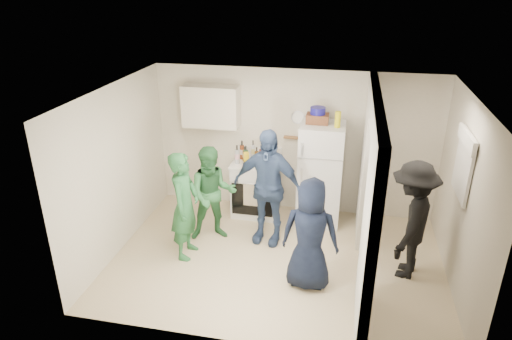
% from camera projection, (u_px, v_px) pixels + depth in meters
% --- Properties ---
extents(floor, '(4.80, 4.80, 0.00)m').
position_uv_depth(floor, '(277.00, 260.00, 6.75)').
color(floor, '#CCBB90').
rests_on(floor, ground).
extents(wall_back, '(4.80, 0.00, 4.80)m').
position_uv_depth(wall_back, '(294.00, 142.00, 7.78)').
color(wall_back, silver).
rests_on(wall_back, floor).
extents(wall_front, '(4.80, 0.00, 4.80)m').
position_uv_depth(wall_front, '(252.00, 252.00, 4.73)').
color(wall_front, silver).
rests_on(wall_front, floor).
extents(wall_left, '(0.00, 3.40, 3.40)m').
position_uv_depth(wall_left, '(117.00, 170.00, 6.70)').
color(wall_left, silver).
rests_on(wall_left, floor).
extents(wall_right, '(0.00, 3.40, 3.40)m').
position_uv_depth(wall_right, '(464.00, 200.00, 5.81)').
color(wall_right, silver).
rests_on(wall_right, floor).
extents(ceiling, '(4.80, 4.80, 0.00)m').
position_uv_depth(ceiling, '(280.00, 94.00, 5.76)').
color(ceiling, white).
rests_on(ceiling, wall_back).
extents(partition_pier_back, '(0.12, 1.20, 2.50)m').
position_uv_depth(partition_pier_back, '(367.00, 161.00, 7.02)').
color(partition_pier_back, silver).
rests_on(partition_pier_back, floor).
extents(partition_pier_front, '(0.12, 1.20, 2.50)m').
position_uv_depth(partition_pier_front, '(370.00, 235.00, 5.05)').
color(partition_pier_front, silver).
rests_on(partition_pier_front, floor).
extents(partition_header, '(0.12, 1.00, 0.40)m').
position_uv_depth(partition_header, '(376.00, 115.00, 5.61)').
color(partition_header, silver).
rests_on(partition_header, partition_pier_back).
extents(stove, '(0.81, 0.67, 0.96)m').
position_uv_depth(stove, '(256.00, 188.00, 7.90)').
color(stove, white).
rests_on(stove, floor).
extents(upper_cabinet, '(0.95, 0.34, 0.70)m').
position_uv_depth(upper_cabinet, '(211.00, 106.00, 7.64)').
color(upper_cabinet, silver).
rests_on(upper_cabinet, wall_back).
extents(fridge, '(0.71, 0.68, 1.71)m').
position_uv_depth(fridge, '(320.00, 174.00, 7.52)').
color(fridge, silver).
rests_on(fridge, floor).
extents(wicker_basket, '(0.35, 0.25, 0.15)m').
position_uv_depth(wicker_basket, '(317.00, 119.00, 7.22)').
color(wicker_basket, brown).
rests_on(wicker_basket, fridge).
extents(blue_bowl, '(0.24, 0.24, 0.11)m').
position_uv_depth(blue_bowl, '(318.00, 111.00, 7.16)').
color(blue_bowl, navy).
rests_on(blue_bowl, wicker_basket).
extents(yellow_cup_stack_top, '(0.09, 0.09, 0.25)m').
position_uv_depth(yellow_cup_stack_top, '(338.00, 119.00, 7.00)').
color(yellow_cup_stack_top, yellow).
rests_on(yellow_cup_stack_top, fridge).
extents(wall_clock, '(0.22, 0.02, 0.22)m').
position_uv_depth(wall_clock, '(298.00, 117.00, 7.58)').
color(wall_clock, white).
rests_on(wall_clock, wall_back).
extents(spice_shelf, '(0.35, 0.08, 0.03)m').
position_uv_depth(spice_shelf, '(294.00, 138.00, 7.70)').
color(spice_shelf, olive).
rests_on(spice_shelf, wall_back).
extents(nook_window, '(0.03, 0.70, 0.80)m').
position_uv_depth(nook_window, '(465.00, 165.00, 5.83)').
color(nook_window, black).
rests_on(nook_window, wall_right).
extents(nook_window_frame, '(0.04, 0.76, 0.86)m').
position_uv_depth(nook_window_frame, '(464.00, 165.00, 5.84)').
color(nook_window_frame, white).
rests_on(nook_window_frame, wall_right).
extents(nook_valance, '(0.04, 0.82, 0.18)m').
position_uv_depth(nook_valance, '(467.00, 139.00, 5.70)').
color(nook_valance, white).
rests_on(nook_valance, wall_right).
extents(yellow_cup_stack_stove, '(0.09, 0.09, 0.25)m').
position_uv_depth(yellow_cup_stack_stove, '(246.00, 160.00, 7.49)').
color(yellow_cup_stack_stove, yellow).
rests_on(yellow_cup_stack_stove, stove).
extents(red_cup, '(0.09, 0.09, 0.12)m').
position_uv_depth(red_cup, '(267.00, 164.00, 7.47)').
color(red_cup, red).
rests_on(red_cup, stove).
extents(person_green_left, '(0.40, 0.60, 1.64)m').
position_uv_depth(person_green_left, '(185.00, 206.00, 6.58)').
color(person_green_left, '#296738').
rests_on(person_green_left, floor).
extents(person_green_center, '(0.89, 0.79, 1.53)m').
position_uv_depth(person_green_center, '(213.00, 194.00, 7.04)').
color(person_green_center, '#33753C').
rests_on(person_green_center, floor).
extents(person_denim, '(1.14, 0.62, 1.85)m').
position_uv_depth(person_denim, '(267.00, 187.00, 6.91)').
color(person_denim, '#324C6E').
rests_on(person_denim, floor).
extents(person_navy, '(0.79, 0.53, 1.56)m').
position_uv_depth(person_navy, '(310.00, 235.00, 5.93)').
color(person_navy, black).
rests_on(person_navy, floor).
extents(person_nook, '(0.92, 1.23, 1.69)m').
position_uv_depth(person_nook, '(411.00, 220.00, 6.14)').
color(person_nook, black).
rests_on(person_nook, floor).
extents(bottle_a, '(0.08, 0.08, 0.33)m').
position_uv_depth(bottle_a, '(242.00, 150.00, 7.80)').
color(bottle_a, brown).
rests_on(bottle_a, stove).
extents(bottle_b, '(0.08, 0.08, 0.32)m').
position_uv_depth(bottle_b, '(246.00, 155.00, 7.60)').
color(bottle_b, '#164223').
rests_on(bottle_b, stove).
extents(bottle_c, '(0.06, 0.06, 0.32)m').
position_uv_depth(bottle_c, '(253.00, 149.00, 7.82)').
color(bottle_c, silver).
rests_on(bottle_c, stove).
extents(bottle_d, '(0.07, 0.07, 0.29)m').
position_uv_depth(bottle_d, '(257.00, 156.00, 7.59)').
color(bottle_d, '#5B390F').
rests_on(bottle_d, stove).
extents(bottle_e, '(0.06, 0.06, 0.30)m').
position_uv_depth(bottle_e, '(264.00, 151.00, 7.78)').
color(bottle_e, gray).
rests_on(bottle_e, stove).
extents(bottle_f, '(0.08, 0.08, 0.28)m').
position_uv_depth(bottle_f, '(266.00, 155.00, 7.64)').
color(bottle_f, '#174128').
rests_on(bottle_f, stove).
extents(bottle_g, '(0.07, 0.07, 0.31)m').
position_uv_depth(bottle_g, '(274.00, 152.00, 7.74)').
color(bottle_g, olive).
rests_on(bottle_g, stove).
extents(bottle_h, '(0.08, 0.08, 0.32)m').
position_uv_depth(bottle_h, '(237.00, 154.00, 7.60)').
color(bottle_h, '#A6A9B2').
rests_on(bottle_h, stove).
extents(bottle_i, '(0.06, 0.06, 0.27)m').
position_uv_depth(bottle_i, '(261.00, 153.00, 7.72)').
color(bottle_i, '#601610').
rests_on(bottle_i, stove).
extents(bottle_j, '(0.07, 0.07, 0.26)m').
position_uv_depth(bottle_j, '(273.00, 159.00, 7.51)').
color(bottle_j, '#1D5624').
rests_on(bottle_j, stove).
extents(bottle_k, '(0.07, 0.07, 0.26)m').
position_uv_depth(bottle_k, '(245.00, 154.00, 7.73)').
color(bottle_k, '#955C22').
rests_on(bottle_k, stove).
extents(bottle_l, '(0.07, 0.07, 0.28)m').
position_uv_depth(bottle_l, '(264.00, 158.00, 7.51)').
color(bottle_l, '#A4A9B5').
rests_on(bottle_l, stove).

